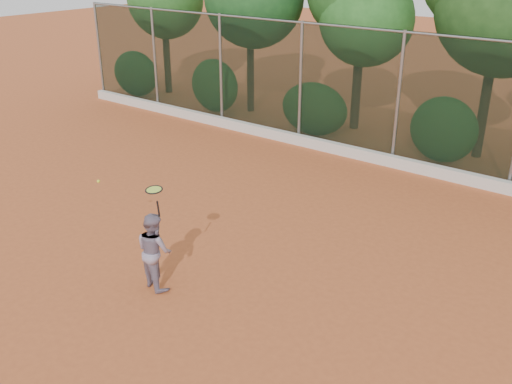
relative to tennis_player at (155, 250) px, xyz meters
The scene contains 6 objects.
ground 1.35m from the tennis_player, 56.30° to the left, with size 80.00×80.00×0.00m, color #B8582B.
concrete_curb 7.84m from the tennis_player, 85.24° to the left, with size 24.00×0.20×0.30m, color silver.
tennis_player is the anchor object (origin of this frame).
chainlink_fence 8.08m from the tennis_player, 85.35° to the left, with size 24.09×0.09×3.50m.
tennis_racket 1.24m from the tennis_player, 27.81° to the right, with size 0.33×0.33×0.52m.
tennis_ball_in_flight 1.92m from the tennis_player, 169.93° to the left, with size 0.06×0.06×0.06m.
Camera 1 is at (5.83, -6.61, 5.43)m, focal length 40.00 mm.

